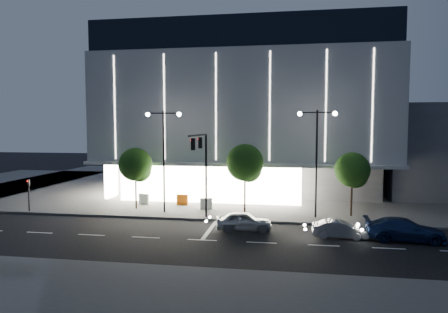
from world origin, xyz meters
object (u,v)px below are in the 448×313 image
street_lamp_west (164,146)px  car_second (340,229)px  tree_right (352,172)px  car_lead (244,221)px  traffic_mast (202,160)px  ped_signal_far (29,192)px  barrier_d (206,204)px  barrier_c (182,200)px  barrier_b (144,199)px  car_third (404,230)px  tree_mid (245,165)px  tree_left (136,166)px  street_lamp_east (317,147)px

street_lamp_west → car_second: 16.18m
tree_right → car_lead: 10.69m
car_second → traffic_mast: bearing=76.0°
ped_signal_far → barrier_d: bearing=12.1°
car_lead → barrier_c: size_ratio=3.75×
barrier_b → barrier_d: same height
car_third → tree_mid: bearing=63.5°
barrier_c → barrier_b: bearing=-174.0°
street_lamp_west → tree_left: (-2.97, 1.02, -1.92)m
barrier_c → tree_right: bearing=-4.5°
tree_right → car_second: tree_right is taller
ped_signal_far → traffic_mast: bearing=-4.1°
tree_mid → tree_right: size_ratio=1.12×
traffic_mast → barrier_b: size_ratio=6.43×
street_lamp_west → car_lead: street_lamp_west is taller
car_lead → traffic_mast: bearing=53.6°
street_lamp_west → barrier_b: size_ratio=8.18×
tree_right → tree_left: bearing=180.0°
traffic_mast → tree_left: size_ratio=1.24×
car_lead → barrier_c: (-6.78, 7.96, -0.05)m
traffic_mast → street_lamp_east: bearing=16.5°
barrier_d → barrier_c: bearing=132.4°
tree_mid → tree_right: 9.01m
barrier_c → street_lamp_west: bearing=-98.5°
ped_signal_far → barrier_b: bearing=27.7°
tree_mid → street_lamp_east: bearing=-9.7°
car_lead → barrier_c: car_lead is taller
car_third → street_lamp_east: bearing=47.9°
tree_right → car_lead: bearing=-146.4°
tree_left → car_lead: bearing=-28.3°
street_lamp_east → ped_signal_far: 25.37m
ped_signal_far → barrier_b: size_ratio=2.73×
street_lamp_west → street_lamp_east: (13.00, 0.00, 0.00)m
car_second → barrier_c: 16.13m
car_third → barrier_d: car_third is taller
tree_left → barrier_b: bearing=92.0°
tree_left → car_third: size_ratio=1.11×
tree_mid → car_lead: tree_mid is taller
traffic_mast → barrier_d: bearing=97.9°
ped_signal_far → barrier_b: ped_signal_far is taller
tree_right → barrier_b: bearing=173.5°
traffic_mast → car_third: bearing=-11.2°
tree_mid → barrier_c: 7.64m
tree_mid → car_lead: size_ratio=1.49×
traffic_mast → tree_left: traffic_mast is taller
street_lamp_east → car_third: 9.34m
car_lead → car_third: size_ratio=0.80×
traffic_mast → tree_mid: bearing=50.6°
tree_mid → car_third: (11.43, -6.54, -3.58)m
ped_signal_far → street_lamp_east: bearing=3.4°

